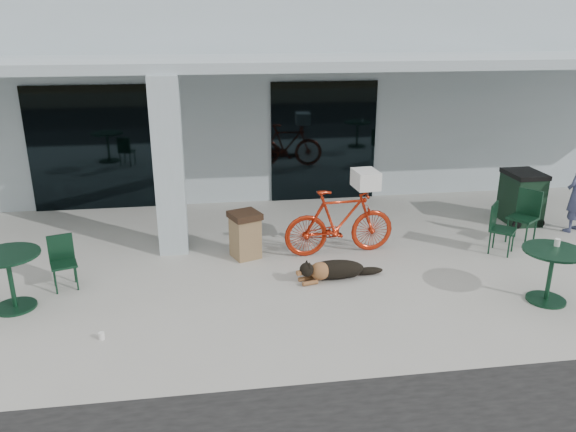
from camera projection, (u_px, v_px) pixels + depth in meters
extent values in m
plane|color=#AAA8A0|center=(271.00, 304.00, 8.30)|extent=(80.00, 80.00, 0.00)
cube|color=#A9B7BF|center=(234.00, 86.00, 15.49)|extent=(22.00, 7.00, 4.50)
cube|color=black|center=(96.00, 149.00, 12.06)|extent=(2.80, 0.06, 2.70)
cube|color=black|center=(323.00, 142.00, 12.75)|extent=(2.40, 0.06, 2.70)
cube|color=#A9B7BF|center=(169.00, 167.00, 9.73)|extent=(0.50, 0.50, 3.12)
cube|color=#A9B7BF|center=(247.00, 62.00, 10.60)|extent=(22.00, 2.80, 0.18)
imported|color=#B0260E|center=(340.00, 222.00, 9.90)|extent=(2.03, 0.71, 1.20)
cube|color=white|center=(366.00, 179.00, 9.74)|extent=(0.43, 0.56, 0.31)
cylinder|color=white|center=(102.00, 336.00, 7.37)|extent=(0.11, 0.11, 0.10)
cylinder|color=white|center=(557.00, 242.00, 8.24)|extent=(0.10, 0.10, 0.11)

